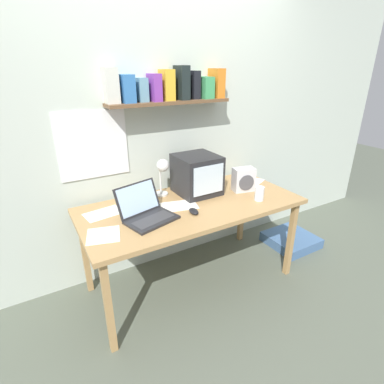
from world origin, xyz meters
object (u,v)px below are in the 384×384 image
Objects in this scene: loose_paper_near_monitor at (178,206)px; floor_cushion at (291,240)px; laptop at (146,210)px; space_heater at (244,180)px; computer_mouse at (194,211)px; desk_lamp at (163,171)px; loose_paper_near_laptop at (103,235)px; crt_monitor at (197,174)px; open_notebook at (103,213)px; printed_handout at (252,182)px; juice_glass at (259,194)px; corner_desk at (192,210)px.

loose_paper_near_monitor is 0.70× the size of floor_cushion.
laptop is 2.03× the size of space_heater.
laptop is 0.35m from computer_mouse.
loose_paper_near_laptop is (-0.59, -0.36, -0.22)m from desk_lamp.
crt_monitor reaches higher than floor_cushion.
open_notebook is 0.88× the size of loose_paper_near_monitor.
floor_cushion is (0.68, -0.03, -0.80)m from space_heater.
space_heater is 0.72× the size of printed_handout.
floor_cushion is at bearing -10.97° from crt_monitor.
space_heater is at bearing -24.24° from crt_monitor.
printed_handout is at bearing -7.56° from desk_lamp.
space_heater is (0.65, -0.22, -0.13)m from desk_lamp.
printed_handout is at bearing 56.83° from juice_glass.
laptop reaches higher than corner_desk.
loose_paper_near_monitor is at bearing -172.38° from printed_handout.
juice_glass is at bearing -22.53° from corner_desk.
crt_monitor is at bearing 132.56° from juice_glass.
laptop reaches higher than computer_mouse.
juice_glass is 1.04m from floor_cushion.
space_heater reaches higher than printed_handout.
space_heater is at bearing -19.29° from desk_lamp.
computer_mouse reaches higher than loose_paper_near_monitor.
computer_mouse is 0.40× the size of printed_handout.
corner_desk is 3.73× the size of floor_cushion.
loose_paper_near_laptop is 0.55× the size of floor_cushion.
loose_paper_near_monitor is (-0.83, -0.11, 0.00)m from printed_handout.
space_heater is 0.64m from loose_paper_near_monitor.
floor_cushion is at bearing 5.92° from computer_mouse.
computer_mouse is 0.17m from loose_paper_near_monitor.
desk_lamp is 0.31m from loose_paper_near_monitor.
laptop is at bearing -159.36° from crt_monitor.
space_heater is at bearing -11.85° from laptop.
corner_desk is at bearing -9.64° from laptop.
space_heater is 0.44× the size of floor_cushion.
space_heater is 0.62m from computer_mouse.
loose_paper_near_monitor is (0.61, 0.14, 0.00)m from loose_paper_near_laptop.
loose_paper_near_monitor is at bearing -167.56° from space_heater.
computer_mouse is 0.24× the size of floor_cushion.
laptop reaches higher than space_heater.
floor_cushion is (0.70, 0.19, -0.75)m from juice_glass.
juice_glass is at bearing -48.12° from crt_monitor.
loose_paper_near_monitor is (-0.61, 0.23, -0.05)m from juice_glass.
corner_desk is 6.09× the size of printed_handout.
corner_desk is 0.67m from open_notebook.
loose_paper_near_monitor is (0.29, 0.06, -0.06)m from laptop.
crt_monitor is 1.37m from floor_cushion.
loose_paper_near_laptop is (-1.44, -0.25, 0.00)m from printed_handout.
crt_monitor reaches higher than corner_desk.
loose_paper_near_laptop is 0.63m from loose_paper_near_monitor.
space_heater is at bearing -150.47° from printed_handout.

